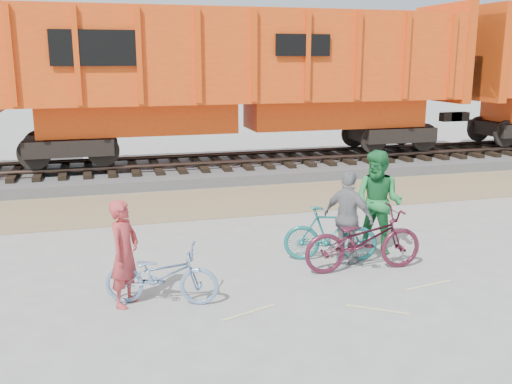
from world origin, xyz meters
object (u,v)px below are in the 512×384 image
bicycle_maroon (363,240)px  bicycle_blue (161,275)px  hopper_car_center (241,75)px  person_man (378,202)px  person_solo (124,253)px  person_woman (348,218)px  bicycle_teal (330,234)px

bicycle_maroon → bicycle_blue: bearing=99.9°
hopper_car_center → person_man: (0.58, -7.92, -2.06)m
hopper_car_center → person_solo: hopper_car_center is taller
bicycle_blue → person_solo: 0.62m
person_man → person_solo: bearing=-117.2°
person_man → person_woman: (-0.76, -0.38, -0.13)m
person_solo → hopper_car_center: bearing=8.6°
bicycle_maroon → person_man: bearing=-37.4°
bicycle_teal → bicycle_blue: bearing=127.2°
bicycle_maroon → person_solo: size_ratio=1.31×
bicycle_blue → person_man: size_ratio=0.88×
bicycle_maroon → bicycle_teal: bearing=33.1°
bicycle_maroon → person_woman: size_ratio=1.26×
bicycle_teal → person_solo: (-3.56, -0.92, 0.29)m
person_man → bicycle_teal: bearing=-119.7°
bicycle_teal → person_man: person_man is taller
bicycle_blue → bicycle_maroon: bicycle_maroon is taller
bicycle_teal → person_woman: (0.24, -0.18, 0.32)m
hopper_car_center → person_man: size_ratio=7.41×
person_solo → person_woman: size_ratio=0.96×
bicycle_maroon → person_man: 1.10m
bicycle_blue → person_woman: bearing=-57.1°
person_man → person_woman: size_ratio=1.16×
person_solo → bicycle_maroon: bearing=-52.6°
person_woman → bicycle_maroon: bearing=159.1°
person_solo → person_man: (4.56, 1.12, 0.16)m
bicycle_blue → person_man: person_man is taller
bicycle_blue → person_man: bearing=-54.6°
bicycle_maroon → person_woman: (-0.10, 0.40, 0.28)m
person_solo → person_woman: (3.80, 0.74, 0.03)m
hopper_car_center → person_woman: (-0.17, -8.31, -2.19)m
person_man → bicycle_maroon: bearing=-81.0°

